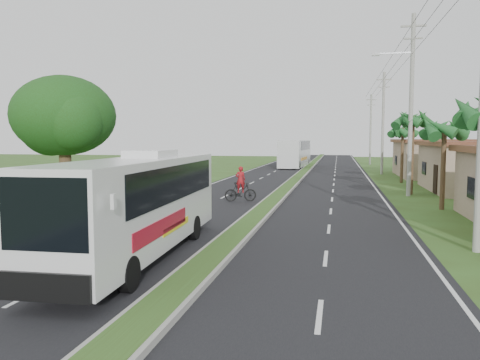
# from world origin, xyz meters

# --- Properties ---
(ground) EXTENTS (180.00, 180.00, 0.00)m
(ground) POSITION_xyz_m (0.00, 0.00, 0.00)
(ground) COLOR #354A1B
(ground) RESTS_ON ground
(road_asphalt) EXTENTS (14.00, 160.00, 0.02)m
(road_asphalt) POSITION_xyz_m (0.00, 20.00, 0.01)
(road_asphalt) COLOR black
(road_asphalt) RESTS_ON ground
(median_strip) EXTENTS (1.20, 160.00, 0.18)m
(median_strip) POSITION_xyz_m (0.00, 20.00, 0.10)
(median_strip) COLOR gray
(median_strip) RESTS_ON ground
(lane_edge_left) EXTENTS (0.12, 160.00, 0.01)m
(lane_edge_left) POSITION_xyz_m (-6.70, 20.00, 0.00)
(lane_edge_left) COLOR silver
(lane_edge_left) RESTS_ON ground
(lane_edge_right) EXTENTS (0.12, 160.00, 0.01)m
(lane_edge_right) POSITION_xyz_m (6.70, 20.00, 0.00)
(lane_edge_right) COLOR silver
(lane_edge_right) RESTS_ON ground
(shop_mid) EXTENTS (7.60, 10.60, 3.67)m
(shop_mid) POSITION_xyz_m (14.00, 22.00, 1.86)
(shop_mid) COLOR gray
(shop_mid) RESTS_ON ground
(shop_far) EXTENTS (8.60, 11.60, 3.82)m
(shop_far) POSITION_xyz_m (14.00, 36.00, 1.93)
(shop_far) COLOR gray
(shop_far) RESTS_ON ground
(palm_verge_b) EXTENTS (2.40, 2.40, 5.05)m
(palm_verge_b) POSITION_xyz_m (9.40, 12.00, 4.36)
(palm_verge_b) COLOR #473321
(palm_verge_b) RESTS_ON ground
(palm_verge_c) EXTENTS (2.40, 2.40, 5.85)m
(palm_verge_c) POSITION_xyz_m (8.80, 19.00, 5.12)
(palm_verge_c) COLOR #473321
(palm_verge_c) RESTS_ON ground
(palm_verge_d) EXTENTS (2.40, 2.40, 5.25)m
(palm_verge_d) POSITION_xyz_m (9.30, 28.00, 4.55)
(palm_verge_d) COLOR #473321
(palm_verge_d) RESTS_ON ground
(shade_tree) EXTENTS (6.30, 6.00, 7.54)m
(shade_tree) POSITION_xyz_m (-12.11, 10.02, 5.03)
(shade_tree) COLOR #473321
(shade_tree) RESTS_ON ground
(utility_pole_b) EXTENTS (3.20, 0.28, 12.00)m
(utility_pole_b) POSITION_xyz_m (8.47, 18.00, 6.26)
(utility_pole_b) COLOR gray
(utility_pole_b) RESTS_ON ground
(utility_pole_c) EXTENTS (1.60, 0.28, 11.00)m
(utility_pole_c) POSITION_xyz_m (8.50, 38.00, 5.67)
(utility_pole_c) COLOR gray
(utility_pole_c) RESTS_ON ground
(utility_pole_d) EXTENTS (1.60, 0.28, 10.50)m
(utility_pole_d) POSITION_xyz_m (8.50, 58.00, 5.42)
(utility_pole_d) COLOR gray
(utility_pole_d) RESTS_ON ground
(coach_bus_main) EXTENTS (2.66, 10.76, 3.45)m
(coach_bus_main) POSITION_xyz_m (-2.38, -0.97, 1.90)
(coach_bus_main) COLOR silver
(coach_bus_main) RESTS_ON ground
(coach_bus_far) EXTENTS (3.38, 12.75, 3.68)m
(coach_bus_far) POSITION_xyz_m (-1.95, 49.19, 2.09)
(coach_bus_far) COLOR silver
(coach_bus_far) RESTS_ON ground
(motorcyclist) EXTENTS (2.02, 1.09, 2.17)m
(motorcyclist) POSITION_xyz_m (-2.00, 12.94, 0.76)
(motorcyclist) COLOR black
(motorcyclist) RESTS_ON ground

